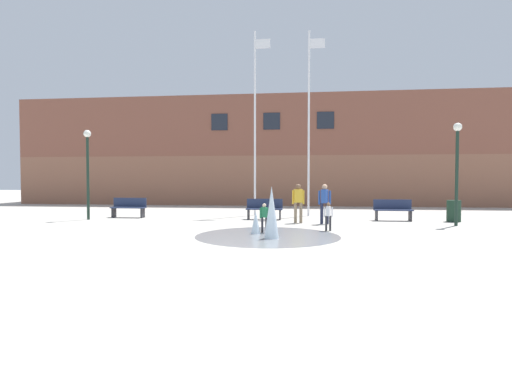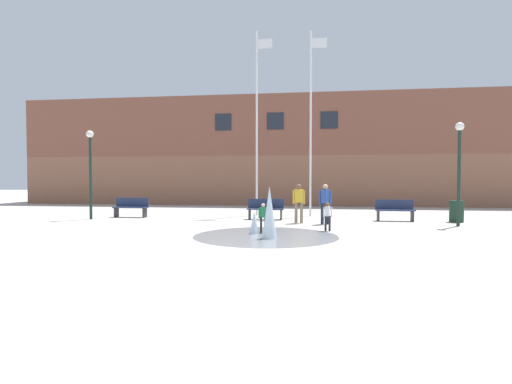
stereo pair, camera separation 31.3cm
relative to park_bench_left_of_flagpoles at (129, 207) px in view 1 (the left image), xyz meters
The scene contains 15 objects.
ground_plane 10.91m from the park_bench_left_of_flagpoles, 56.58° to the right, with size 100.00×100.00×0.00m, color #B2ADA3.
library_building 13.48m from the park_bench_left_of_flagpoles, 62.71° to the left, with size 36.00×6.05×7.43m.
splash_fountain 8.88m from the park_bench_left_of_flagpoles, 38.01° to the right, with size 4.56×4.56×1.58m.
park_bench_left_of_flagpoles is the anchor object (origin of this frame).
park_bench_center 6.37m from the park_bench_left_of_flagpoles, ahead, with size 1.60×0.44×0.91m.
park_bench_under_right_flagpole 11.91m from the park_bench_left_of_flagpoles, ahead, with size 1.60×0.44×0.91m.
adult_near_bench 9.09m from the park_bench_left_of_flagpoles, 10.72° to the right, with size 0.50×0.39×1.59m.
child_with_pink_shirt 9.70m from the park_bench_left_of_flagpoles, 22.96° to the right, with size 0.31×0.24×0.99m.
child_running 8.17m from the park_bench_left_of_flagpoles, 33.82° to the right, with size 0.31×0.22×0.99m.
adult_watching 8.02m from the park_bench_left_of_flagpoles, 10.51° to the right, with size 0.50×0.26×1.59m.
flagpole_left 7.36m from the park_bench_left_of_flagpoles, 16.99° to the left, with size 0.80×0.10×8.98m.
flagpole_right 9.53m from the park_bench_left_of_flagpoles, 11.85° to the left, with size 0.80×0.10×8.90m.
lamp_post_left_lane 2.74m from the park_bench_left_of_flagpoles, 139.73° to the right, with size 0.32×0.32×3.94m.
lamp_post_right_lane 14.16m from the park_bench_left_of_flagpoles, ahead, with size 0.32×0.32×3.94m.
trash_can 14.36m from the park_bench_left_of_flagpoles, ahead, with size 0.56×0.56×0.90m, color #193323.
Camera 1 is at (2.05, -8.62, 1.81)m, focal length 28.00 mm.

